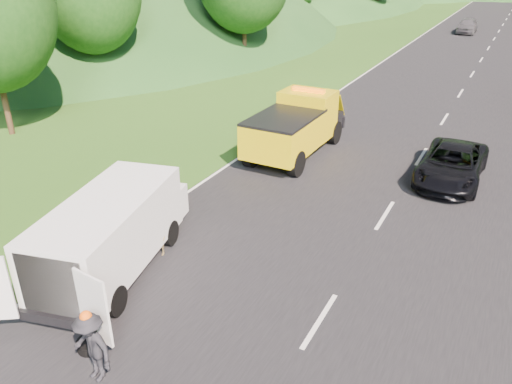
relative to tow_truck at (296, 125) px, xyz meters
The scene contains 12 objects.
ground 8.15m from the tow_truck, 75.83° to the right, with size 320.00×320.00×0.00m, color #38661E.
road_surface 32.61m from the tow_truck, 81.23° to the left, with size 14.00×200.00×0.02m, color black.
tree_line_left 54.93m from the tow_truck, 108.07° to the left, with size 14.00×140.00×14.00m, color #265117, non-canonical shape.
tow_truck is the anchor object (origin of this frame).
white_van 10.43m from the tow_truck, 94.55° to the right, with size 4.09×6.72×2.23m.
woman 7.47m from the tow_truck, 101.23° to the right, with size 0.53×0.39×1.46m, color white.
child 9.35m from the tow_truck, 91.56° to the right, with size 0.52×0.40×1.06m, color tan.
worker 13.79m from the tow_truck, 83.70° to the right, with size 1.06×0.61×1.64m, color black.
suitcase 7.07m from the tow_truck, 106.54° to the right, with size 0.37×0.21×0.60m, color #5E5946.
spare_tire 13.13m from the tow_truck, 86.61° to the right, with size 0.64×0.64×0.20m, color black.
passing_suv 6.56m from the tow_truck, ahead, with size 2.23×4.85×1.35m, color black.
dist_car_a 40.95m from the tow_truck, 87.23° to the left, with size 1.83×4.54×1.55m, color #444347.
Camera 1 is at (6.07, -11.07, 8.06)m, focal length 35.00 mm.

